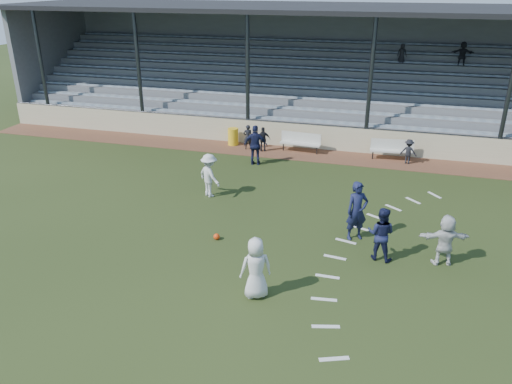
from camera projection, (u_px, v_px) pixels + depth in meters
ground at (234, 263)px, 15.14m from camera, size 90.00×90.00×0.00m
cinder_track at (300, 154)px, 24.41m from camera, size 34.00×2.00×0.02m
retaining_wall at (304, 136)px, 25.11m from camera, size 34.00×0.18×1.20m
bench_left at (301, 141)px, 24.49m from camera, size 2.02×0.59×0.95m
bench_right at (392, 148)px, 23.47m from camera, size 2.03×0.62×0.95m
trash_bin at (233, 137)px, 25.56m from camera, size 0.54×0.54×0.86m
football at (217, 237)px, 16.44m from camera, size 0.21×0.21×0.21m
player_white_lead at (256, 268)px, 13.23m from camera, size 1.02×0.89×1.75m
player_navy_lead at (357, 211)px, 16.16m from camera, size 0.87×0.78×2.00m
player_navy_mid at (381, 234)px, 15.04m from camera, size 0.93×0.78×1.71m
player_white_wing at (209, 175)px, 19.42m from camera, size 1.29×1.16×1.73m
player_navy_wing at (256, 145)px, 22.72m from camera, size 1.14×0.62×1.85m
player_white_back at (445, 240)px, 14.78m from camera, size 1.56×0.81×1.61m
sub_left_near at (248, 137)px, 24.83m from camera, size 0.53×0.45×1.25m
sub_left_far at (263, 139)px, 24.53m from camera, size 0.77×0.52×1.22m
sub_right at (409, 151)px, 22.92m from camera, size 0.82×0.57×1.16m
grandstand at (321, 86)px, 28.64m from camera, size 34.60×9.00×6.61m
penalty_arc at (372, 283)px, 14.12m from camera, size 3.89×14.63×0.01m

